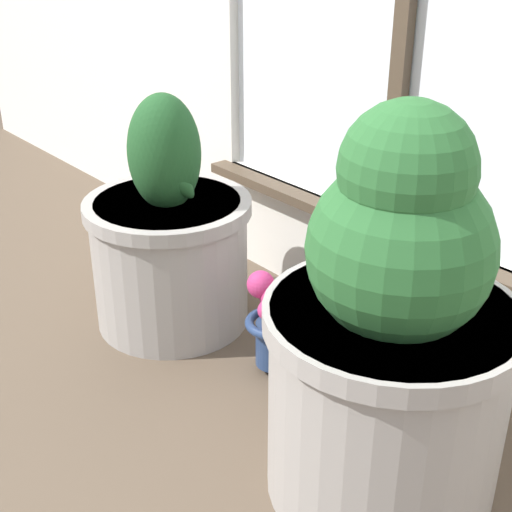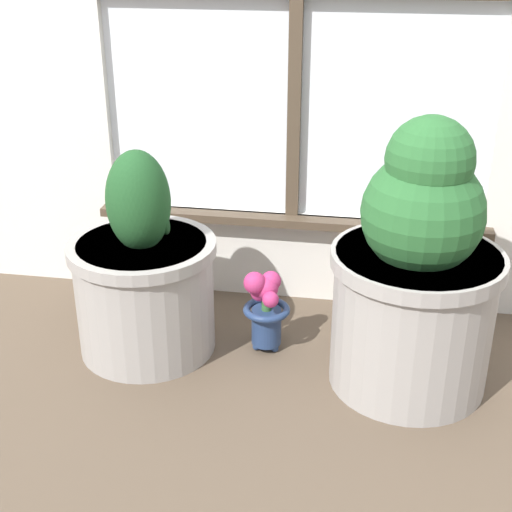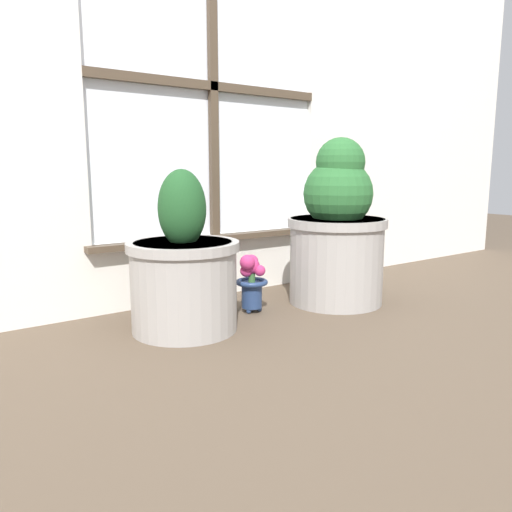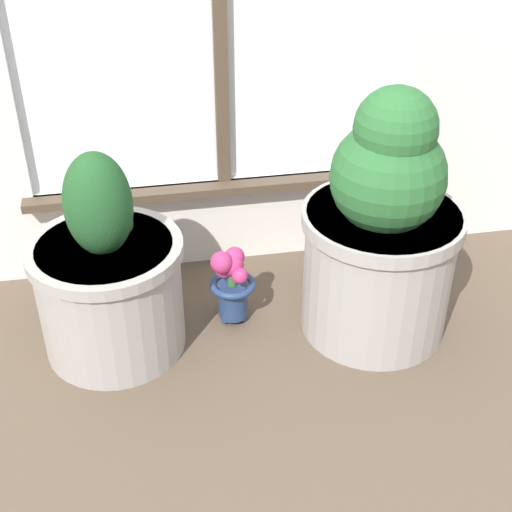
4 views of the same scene
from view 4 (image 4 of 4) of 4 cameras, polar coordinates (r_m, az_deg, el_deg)
The scene contains 4 objects.
ground_plane at distance 1.78m, azimuth 0.47°, elevation -10.73°, with size 10.00×10.00×0.00m, color brown.
potted_plant_left at distance 1.82m, azimuth -11.69°, elevation -1.90°, with size 0.38×0.38×0.55m.
potted_plant_right at distance 1.83m, azimuth 10.03°, elevation 1.83°, with size 0.41×0.41×0.68m.
flower_vase at distance 1.91m, azimuth -1.98°, elevation -2.05°, with size 0.13×0.13×0.23m.
Camera 4 is at (-0.24, -1.24, 1.25)m, focal length 50.00 mm.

